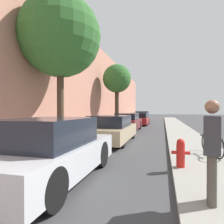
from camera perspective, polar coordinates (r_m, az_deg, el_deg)
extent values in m
plane|color=#3D3D3F|center=(14.66, 8.22, -5.72)|extent=(120.00, 120.00, 0.00)
cube|color=gray|center=(15.25, -2.71, -5.24)|extent=(2.00, 52.00, 0.12)
cube|color=gray|center=(14.61, 19.65, -5.53)|extent=(2.00, 52.00, 0.12)
cube|color=tan|center=(15.77, -7.45, 7.97)|extent=(0.70, 52.00, 7.27)
cylinder|color=black|center=(6.27, -16.76, -10.98)|extent=(0.22, 0.71, 0.71)
cylinder|color=black|center=(5.64, -3.22, -12.26)|extent=(0.22, 0.71, 0.71)
cylinder|color=black|center=(3.45, -17.17, -20.80)|extent=(0.22, 0.71, 0.71)
cube|color=silver|center=(4.80, -16.91, -12.68)|extent=(1.72, 4.05, 0.63)
cube|color=black|center=(4.56, -18.01, -5.55)|extent=(1.52, 2.10, 0.60)
cylinder|color=black|center=(11.50, -2.32, -5.85)|extent=(0.22, 0.64, 0.64)
cylinder|color=black|center=(11.12, 5.99, -6.07)|extent=(0.22, 0.64, 0.64)
cylinder|color=black|center=(8.82, -7.87, -7.83)|extent=(0.22, 0.64, 0.64)
cylinder|color=black|center=(8.32, 2.92, -8.33)|extent=(0.22, 0.64, 0.64)
cube|color=tan|center=(9.88, -0.12, -5.96)|extent=(1.90, 4.63, 0.61)
cube|color=black|center=(9.65, -0.41, -2.66)|extent=(1.67, 2.41, 0.55)
cylinder|color=black|center=(16.75, 3.02, -3.73)|extent=(0.22, 0.69, 0.69)
cylinder|color=black|center=(16.51, 8.11, -3.80)|extent=(0.22, 0.69, 0.69)
cylinder|color=black|center=(13.97, 0.60, -4.60)|extent=(0.22, 0.69, 0.69)
cylinder|color=black|center=(13.68, 6.71, -4.72)|extent=(0.22, 0.69, 0.69)
cube|color=maroon|center=(15.19, 4.67, -3.47)|extent=(1.70, 4.62, 0.69)
cube|color=black|center=(14.98, 4.55, -1.29)|extent=(1.50, 2.40, 0.48)
cylinder|color=black|center=(22.48, 6.33, -2.69)|extent=(0.22, 0.64, 0.64)
cylinder|color=black|center=(22.30, 10.57, -2.72)|extent=(0.22, 0.64, 0.64)
cylinder|color=black|center=(19.87, 5.21, -3.12)|extent=(0.22, 0.64, 0.64)
cylinder|color=black|center=(19.66, 9.99, -3.17)|extent=(0.22, 0.64, 0.64)
cube|color=maroon|center=(21.05, 8.04, -2.49)|extent=(1.89, 4.27, 0.60)
cube|color=black|center=(20.86, 7.99, -0.96)|extent=(1.66, 2.22, 0.53)
cylinder|color=black|center=(27.71, 7.57, -2.10)|extent=(0.22, 0.62, 0.62)
cylinder|color=black|center=(27.55, 10.89, -2.12)|extent=(0.22, 0.62, 0.62)
cylinder|color=black|center=(25.19, 6.84, -2.37)|extent=(0.22, 0.62, 0.62)
cylinder|color=black|center=(25.02, 10.49, -2.39)|extent=(0.22, 0.62, 0.62)
cube|color=#1E6066|center=(26.35, 8.96, -1.70)|extent=(1.83, 4.10, 0.78)
cube|color=black|center=(26.17, 8.92, -0.33)|extent=(1.61, 2.13, 0.49)
cylinder|color=#423323|center=(8.82, -14.95, 3.04)|extent=(0.30, 0.30, 3.74)
sphere|color=#2D6028|center=(9.38, -15.00, 20.69)|extent=(3.55, 3.55, 3.55)
cylinder|color=#423323|center=(17.13, 1.44, 1.61)|extent=(0.36, 0.36, 3.59)
sphere|color=#2D6028|center=(17.35, 1.44, 9.83)|extent=(2.49, 2.49, 2.49)
cylinder|color=red|center=(5.49, 19.53, -11.96)|extent=(0.21, 0.21, 0.60)
sphere|color=red|center=(5.43, 19.54, -8.48)|extent=(0.20, 0.20, 0.20)
cylinder|color=red|center=(5.47, 17.80, -11.24)|extent=(0.14, 0.09, 0.09)
cylinder|color=red|center=(5.49, 21.26, -11.19)|extent=(0.14, 0.09, 0.09)
cylinder|color=#4C473D|center=(3.54, 27.32, -17.47)|extent=(0.17, 0.17, 0.80)
cylinder|color=#4C473D|center=(3.73, 27.31, -16.52)|extent=(0.17, 0.17, 0.80)
cube|color=#333338|center=(3.49, 27.37, -5.94)|extent=(0.33, 0.50, 0.60)
sphere|color=#8E664C|center=(3.46, 27.41, 1.37)|extent=(0.22, 0.22, 0.22)
torus|color=black|center=(7.71, 25.85, -8.07)|extent=(0.17, 0.67, 0.68)
torus|color=black|center=(6.82, 28.97, -9.22)|extent=(0.17, 0.67, 0.68)
cube|color=#235193|center=(7.23, 27.32, -7.42)|extent=(0.19, 0.82, 0.04)
cylinder|color=#235193|center=(7.06, 27.89, -6.86)|extent=(0.04, 0.04, 0.19)
cube|color=black|center=(7.60, 26.08, -6.13)|extent=(0.44, 0.12, 0.04)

